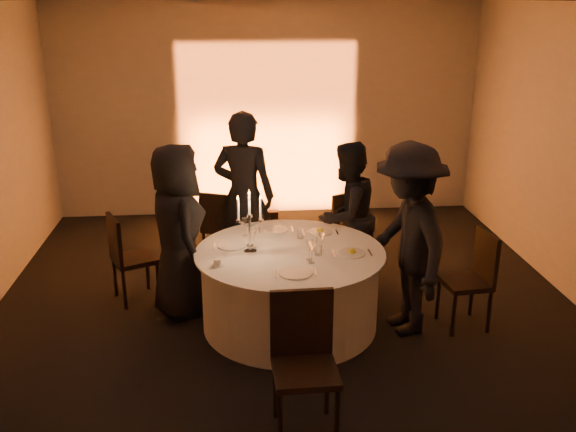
{
  "coord_description": "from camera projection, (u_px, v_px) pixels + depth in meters",
  "views": [
    {
      "loc": [
        -0.52,
        -5.58,
        3.04
      ],
      "look_at": [
        0.0,
        0.2,
        1.05
      ],
      "focal_mm": 40.0,
      "sensor_mm": 36.0,
      "label": 1
    }
  ],
  "objects": [
    {
      "name": "floor",
      "position": [
        290.0,
        324.0,
        6.28
      ],
      "size": [
        7.0,
        7.0,
        0.0
      ],
      "primitive_type": "plane",
      "color": "black",
      "rests_on": "ground"
    },
    {
      "name": "ceiling",
      "position": [
        290.0,
        2.0,
        5.31
      ],
      "size": [
        7.0,
        7.0,
        0.0
      ],
      "primitive_type": "plane",
      "rotation": [
        3.14,
        0.0,
        0.0
      ],
      "color": "white",
      "rests_on": "wall_back"
    },
    {
      "name": "wall_back",
      "position": [
        267.0,
        111.0,
        9.1
      ],
      "size": [
        7.0,
        0.0,
        7.0
      ],
      "primitive_type": "plane",
      "rotation": [
        1.57,
        0.0,
        0.0
      ],
      "color": "#B1ACA5",
      "rests_on": "floor"
    },
    {
      "name": "wall_front",
      "position": [
        373.0,
        413.0,
        2.5
      ],
      "size": [
        7.0,
        0.0,
        7.0
      ],
      "primitive_type": "plane",
      "rotation": [
        -1.57,
        0.0,
        0.0
      ],
      "color": "#B1ACA5",
      "rests_on": "floor"
    },
    {
      "name": "uplighter_fixture",
      "position": [
        269.0,
        214.0,
        9.28
      ],
      "size": [
        0.25,
        0.12,
        0.1
      ],
      "primitive_type": "cube",
      "color": "black",
      "rests_on": "floor"
    },
    {
      "name": "banquet_table",
      "position": [
        290.0,
        288.0,
        6.16
      ],
      "size": [
        1.8,
        1.8,
        0.77
      ],
      "color": "black",
      "rests_on": "floor"
    },
    {
      "name": "chair_left",
      "position": [
        127.0,
        253.0,
        6.6
      ],
      "size": [
        0.55,
        0.55,
        0.95
      ],
      "rotation": [
        0.0,
        0.0,
        1.99
      ],
      "color": "black",
      "rests_on": "floor"
    },
    {
      "name": "chair_back_left",
      "position": [
        219.0,
        223.0,
        7.56
      ],
      "size": [
        0.51,
        0.51,
        0.9
      ],
      "rotation": [
        0.0,
        0.0,
        2.76
      ],
      "color": "black",
      "rests_on": "floor"
    },
    {
      "name": "chair_back_right",
      "position": [
        341.0,
        226.0,
        7.36
      ],
      "size": [
        0.57,
        0.57,
        0.97
      ],
      "rotation": [
        0.0,
        0.0,
        -2.67
      ],
      "color": "black",
      "rests_on": "floor"
    },
    {
      "name": "chair_right",
      "position": [
        474.0,
        274.0,
        6.1
      ],
      "size": [
        0.46,
        0.46,
        0.95
      ],
      "rotation": [
        0.0,
        0.0,
        -1.46
      ],
      "color": "black",
      "rests_on": "floor"
    },
    {
      "name": "chair_front",
      "position": [
        304.0,
        354.0,
        4.62
      ],
      "size": [
        0.47,
        0.47,
        1.05
      ],
      "rotation": [
        0.0,
        0.0,
        0.03
      ],
      "color": "black",
      "rests_on": "floor"
    },
    {
      "name": "guest_left",
      "position": [
        178.0,
        231.0,
        6.26
      ],
      "size": [
        0.8,
        0.98,
        1.74
      ],
      "primitive_type": "imported",
      "rotation": [
        0.0,
        0.0,
        1.91
      ],
      "color": "black",
      "rests_on": "floor"
    },
    {
      "name": "guest_back_left",
      "position": [
        244.0,
        196.0,
        7.11
      ],
      "size": [
        0.8,
        0.64,
        1.9
      ],
      "primitive_type": "imported",
      "rotation": [
        0.0,
        0.0,
        2.83
      ],
      "color": "black",
      "rests_on": "floor"
    },
    {
      "name": "guest_back_right",
      "position": [
        347.0,
        216.0,
        6.88
      ],
      "size": [
        1.0,
        0.97,
        1.62
      ],
      "primitive_type": "imported",
      "rotation": [
        0.0,
        0.0,
        -2.46
      ],
      "color": "black",
      "rests_on": "floor"
    },
    {
      "name": "guest_right",
      "position": [
        408.0,
        240.0,
        5.91
      ],
      "size": [
        0.86,
        1.28,
        1.83
      ],
      "primitive_type": "imported",
      "rotation": [
        0.0,
        0.0,
        -1.41
      ],
      "color": "black",
      "rests_on": "floor"
    },
    {
      "name": "plate_left",
      "position": [
        232.0,
        246.0,
        6.15
      ],
      "size": [
        0.36,
        0.28,
        0.01
      ],
      "color": "white",
      "rests_on": "banquet_table"
    },
    {
      "name": "plate_back_left",
      "position": [
        276.0,
        229.0,
        6.57
      ],
      "size": [
        0.36,
        0.25,
        0.01
      ],
      "color": "white",
      "rests_on": "banquet_table"
    },
    {
      "name": "plate_back_right",
      "position": [
        320.0,
        231.0,
        6.49
      ],
      "size": [
        0.35,
        0.24,
        0.08
      ],
      "color": "white",
      "rests_on": "banquet_table"
    },
    {
      "name": "plate_right",
      "position": [
        352.0,
        252.0,
        5.96
      ],
      "size": [
        0.36,
        0.25,
        0.08
      ],
      "color": "white",
      "rests_on": "banquet_table"
    },
    {
      "name": "plate_front",
      "position": [
        295.0,
        273.0,
        5.54
      ],
      "size": [
        0.36,
        0.3,
        0.01
      ],
      "color": "white",
      "rests_on": "banquet_table"
    },
    {
      "name": "coffee_cup",
      "position": [
        217.0,
        263.0,
        5.69
      ],
      "size": [
        0.11,
        0.11,
        0.07
      ],
      "color": "white",
      "rests_on": "banquet_table"
    },
    {
      "name": "candelabra",
      "position": [
        250.0,
        231.0,
        5.93
      ],
      "size": [
        0.26,
        0.12,
        0.61
      ],
      "color": "silver",
      "rests_on": "banquet_table"
    },
    {
      "name": "wine_glass_a",
      "position": [
        312.0,
        249.0,
        5.72
      ],
      "size": [
        0.07,
        0.07,
        0.19
      ],
      "color": "silver",
      "rests_on": "banquet_table"
    },
    {
      "name": "wine_glass_b",
      "position": [
        254.0,
        235.0,
        6.06
      ],
      "size": [
        0.07,
        0.07,
        0.19
      ],
      "color": "silver",
      "rests_on": "banquet_table"
    },
    {
      "name": "wine_glass_c",
      "position": [
        245.0,
        223.0,
        6.37
      ],
      "size": [
        0.07,
        0.07,
        0.19
      ],
      "color": "silver",
      "rests_on": "banquet_table"
    },
    {
      "name": "wine_glass_d",
      "position": [
        322.0,
        238.0,
        5.98
      ],
      "size": [
        0.07,
        0.07,
        0.19
      ],
      "color": "silver",
      "rests_on": "banquet_table"
    },
    {
      "name": "wine_glass_e",
      "position": [
        310.0,
        246.0,
        5.79
      ],
      "size": [
        0.07,
        0.07,
        0.19
      ],
      "color": "silver",
      "rests_on": "banquet_table"
    },
    {
      "name": "tumbler_a",
      "position": [
        319.0,
        250.0,
        5.93
      ],
      "size": [
        0.07,
        0.07,
        0.09
      ],
      "primitive_type": "cylinder",
      "color": "silver",
      "rests_on": "banquet_table"
    },
    {
      "name": "tumbler_b",
      "position": [
        320.0,
        239.0,
        6.22
      ],
      "size": [
        0.07,
        0.07,
        0.09
      ],
      "primitive_type": "cylinder",
      "color": "silver",
      "rests_on": "banquet_table"
    },
    {
      "name": "tumbler_c",
      "position": [
        313.0,
        246.0,
        6.04
      ],
      "size": [
        0.07,
        0.07,
        0.09
      ],
      "primitive_type": "cylinder",
      "color": "silver",
      "rests_on": "banquet_table"
    },
    {
      "name": "tumbler_d",
      "position": [
        300.0,
        234.0,
        6.34
      ],
      "size": [
        0.07,
        0.07,
        0.09
      ],
      "primitive_type": "cylinder",
      "color": "silver",
      "rests_on": "banquet_table"
    }
  ]
}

